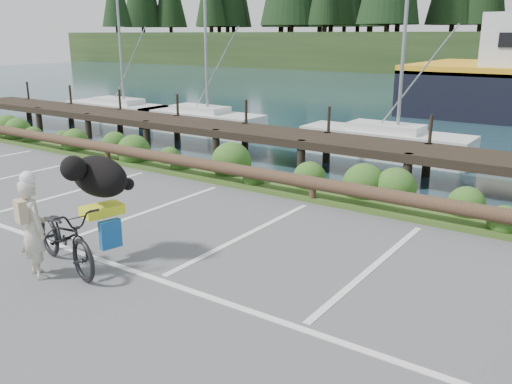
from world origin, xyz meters
TOP-DOWN VIEW (x-y plane):
  - ground at (0.00, 0.00)m, footprint 72.00×72.00m
  - vegetation_strip at (0.00, 5.30)m, footprint 34.00×1.60m
  - log_rail at (0.00, 4.60)m, footprint 32.00×0.30m
  - bicycle at (-1.54, -0.90)m, footprint 2.19×1.21m
  - cyclist at (-1.66, -1.37)m, footprint 0.66×0.51m
  - dog at (-1.38, -0.25)m, footprint 0.86×1.31m

SIDE VIEW (x-z plane):
  - ground at x=0.00m, z-range 0.00..0.00m
  - log_rail at x=0.00m, z-range -0.30..0.30m
  - vegetation_strip at x=0.00m, z-range 0.00..0.10m
  - bicycle at x=-1.54m, z-range 0.00..1.09m
  - cyclist at x=-1.66m, z-range 0.00..1.59m
  - dog at x=-1.38m, z-range 1.09..1.79m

